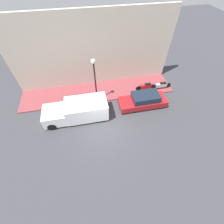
{
  "coord_description": "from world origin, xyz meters",
  "views": [
    {
      "loc": [
        -7.07,
        0.89,
        10.29
      ],
      "look_at": [
        1.06,
        -0.74,
        0.6
      ],
      "focal_mm": 24.0,
      "sensor_mm": 36.0,
      "label": 1
    }
  ],
  "objects_px": {
    "motorcycle_blue": "(78,98)",
    "parked_car": "(143,100)",
    "delivery_van": "(77,111)",
    "motorcycle_red": "(146,87)",
    "streetlamp": "(94,73)",
    "scooter_silver": "(161,85)"
  },
  "relations": [
    {
      "from": "motorcycle_blue",
      "to": "parked_car",
      "type": "bearing_deg",
      "value": -105.8
    },
    {
      "from": "parked_car",
      "to": "motorcycle_blue",
      "type": "bearing_deg",
      "value": 74.2
    },
    {
      "from": "delivery_van",
      "to": "motorcycle_red",
      "type": "bearing_deg",
      "value": -72.33
    },
    {
      "from": "streetlamp",
      "to": "motorcycle_red",
      "type": "bearing_deg",
      "value": -86.0
    },
    {
      "from": "motorcycle_blue",
      "to": "streetlamp",
      "type": "bearing_deg",
      "value": -92.56
    },
    {
      "from": "motorcycle_blue",
      "to": "motorcycle_red",
      "type": "relative_size",
      "value": 0.95
    },
    {
      "from": "delivery_van",
      "to": "scooter_silver",
      "type": "relative_size",
      "value": 2.49
    },
    {
      "from": "parked_car",
      "to": "scooter_silver",
      "type": "distance_m",
      "value": 3.19
    },
    {
      "from": "parked_car",
      "to": "motorcycle_red",
      "type": "distance_m",
      "value": 2.17
    },
    {
      "from": "scooter_silver",
      "to": "streetlamp",
      "type": "xyz_separation_m",
      "value": [
        -0.27,
        6.65,
        2.58
      ]
    },
    {
      "from": "scooter_silver",
      "to": "motorcycle_blue",
      "type": "distance_m",
      "value": 8.46
    },
    {
      "from": "delivery_van",
      "to": "motorcycle_blue",
      "type": "distance_m",
      "value": 1.97
    },
    {
      "from": "scooter_silver",
      "to": "streetlamp",
      "type": "height_order",
      "value": "streetlamp"
    },
    {
      "from": "motorcycle_blue",
      "to": "motorcycle_red",
      "type": "height_order",
      "value": "motorcycle_red"
    },
    {
      "from": "streetlamp",
      "to": "motorcycle_blue",
      "type": "bearing_deg",
      "value": 87.44
    },
    {
      "from": "motorcycle_red",
      "to": "motorcycle_blue",
      "type": "bearing_deg",
      "value": 92.27
    },
    {
      "from": "scooter_silver",
      "to": "streetlamp",
      "type": "distance_m",
      "value": 7.14
    },
    {
      "from": "motorcycle_blue",
      "to": "streetlamp",
      "type": "height_order",
      "value": "streetlamp"
    },
    {
      "from": "motorcycle_blue",
      "to": "motorcycle_red",
      "type": "xyz_separation_m",
      "value": [
        0.27,
        -6.84,
        0.04
      ]
    },
    {
      "from": "parked_car",
      "to": "scooter_silver",
      "type": "height_order",
      "value": "parked_car"
    },
    {
      "from": "delivery_van",
      "to": "streetlamp",
      "type": "distance_m",
      "value": 3.43
    },
    {
      "from": "motorcycle_blue",
      "to": "delivery_van",
      "type": "bearing_deg",
      "value": 178.04
    }
  ]
}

